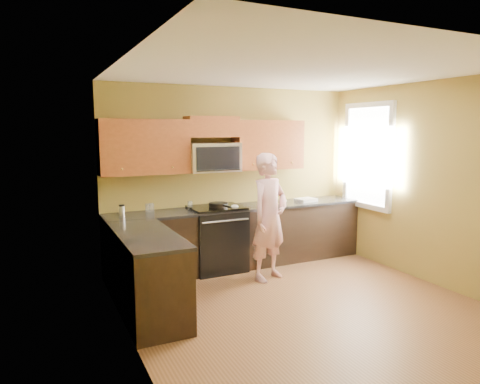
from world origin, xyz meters
TOP-DOWN VIEW (x-y plane):
  - floor at (0.00, 0.00)m, footprint 4.00×4.00m
  - ceiling at (0.00, 0.00)m, footprint 4.00×4.00m
  - wall_back at (0.00, 2.00)m, footprint 4.00×0.00m
  - wall_front at (0.00, -2.00)m, footprint 4.00×0.00m
  - wall_left at (-2.00, 0.00)m, footprint 0.00×4.00m
  - wall_right at (2.00, 0.00)m, footprint 0.00×4.00m
  - cabinet_back_run at (0.00, 1.70)m, footprint 4.00×0.60m
  - cabinet_left_run at (-1.70, 0.60)m, footprint 0.60×1.60m
  - countertop_back at (0.00, 1.69)m, footprint 4.00×0.62m
  - countertop_left at (-1.69, 0.60)m, footprint 0.62×1.60m
  - stove at (-0.40, 1.68)m, footprint 0.76×0.65m
  - microwave at (-0.40, 1.80)m, footprint 0.76×0.40m
  - upper_cab_left at (-1.39, 1.83)m, footprint 1.22×0.33m
  - upper_cab_right at (0.54, 1.83)m, footprint 1.12×0.33m
  - upper_cab_over_mw at (-0.40, 1.83)m, footprint 0.76×0.33m
  - window at (1.98, 1.20)m, footprint 0.06×1.06m
  - woman at (0.10, 1.00)m, footprint 0.75×0.62m
  - frying_pan at (-0.38, 1.64)m, footprint 0.37×0.54m
  - butter_tub at (0.30, 1.49)m, footprint 0.15×0.15m
  - toast_slice at (0.56, 1.64)m, footprint 0.11×0.11m
  - napkin_a at (-0.17, 1.55)m, footprint 0.12×0.13m
  - napkin_b at (0.74, 1.70)m, footprint 0.13×0.14m
  - dish_towel at (1.14, 1.64)m, footprint 0.33×0.28m
  - travel_mug at (-1.76, 1.64)m, footprint 0.08×0.08m
  - glass_a at (-1.37, 1.83)m, footprint 0.09×0.09m
  - glass_b at (-1.31, 1.84)m, footprint 0.08×0.08m
  - glass_c at (-0.77, 1.78)m, footprint 0.08×0.08m

SIDE VIEW (x-z plane):
  - floor at x=0.00m, z-range 0.00..0.00m
  - cabinet_back_run at x=0.00m, z-range 0.00..0.88m
  - cabinet_left_run at x=-1.70m, z-range 0.00..0.88m
  - stove at x=-0.40m, z-range 0.00..0.95m
  - woman at x=0.10m, z-range 0.00..1.75m
  - countertop_back at x=0.00m, z-range 0.88..0.92m
  - countertop_left at x=-1.69m, z-range 0.88..0.92m
  - butter_tub at x=0.30m, z-range 0.87..0.97m
  - travel_mug at x=-1.76m, z-range 0.84..1.00m
  - toast_slice at x=0.56m, z-range 0.92..0.93m
  - dish_towel at x=1.14m, z-range 0.92..0.97m
  - frying_pan at x=-0.38m, z-range 0.92..0.98m
  - napkin_a at x=-0.17m, z-range 0.92..0.98m
  - napkin_b at x=0.74m, z-range 0.92..0.99m
  - glass_a at x=-1.37m, z-range 0.92..1.04m
  - glass_b at x=-1.31m, z-range 0.92..1.04m
  - glass_c at x=-0.77m, z-range 0.92..1.04m
  - wall_back at x=0.00m, z-range -0.65..3.35m
  - wall_front at x=0.00m, z-range -0.65..3.35m
  - wall_left at x=-2.00m, z-range -0.65..3.35m
  - wall_right at x=2.00m, z-range -0.65..3.35m
  - microwave at x=-0.40m, z-range 1.24..1.66m
  - upper_cab_left at x=-1.39m, z-range 1.07..1.82m
  - upper_cab_right at x=0.54m, z-range 1.07..1.82m
  - window at x=1.98m, z-range 0.82..2.48m
  - upper_cab_over_mw at x=-0.40m, z-range 1.95..2.25m
  - ceiling at x=0.00m, z-range 2.70..2.70m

